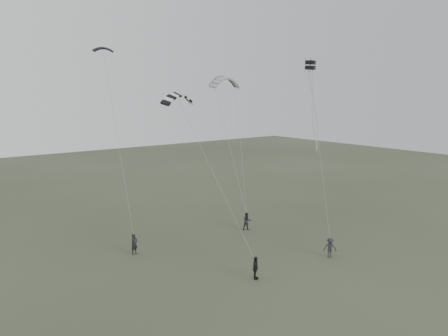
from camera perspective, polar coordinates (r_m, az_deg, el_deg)
ground at (r=33.09m, az=3.65°, el=-12.38°), size 140.00×140.00×0.00m
flyer_left at (r=35.31m, az=-11.64°, el=-9.71°), size 0.67×0.51×1.63m
flyer_right at (r=40.45m, az=3.02°, el=-6.97°), size 0.99×0.91×1.64m
flyer_center at (r=30.32m, az=4.13°, el=-12.90°), size 0.99×0.83×1.59m
flyer_far at (r=34.95m, az=13.67°, el=-10.06°), size 1.13×1.11×1.55m
kite_dark_small at (r=37.79m, az=-15.51°, el=14.85°), size 1.70×0.88×0.65m
kite_pale_large at (r=43.77m, az=0.18°, el=11.71°), size 3.65×1.51×1.64m
kite_striped at (r=30.89m, az=-5.96°, el=9.51°), size 2.91×1.59×1.27m
kite_box at (r=39.25m, az=11.22°, el=13.05°), size 1.04×1.05×0.79m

